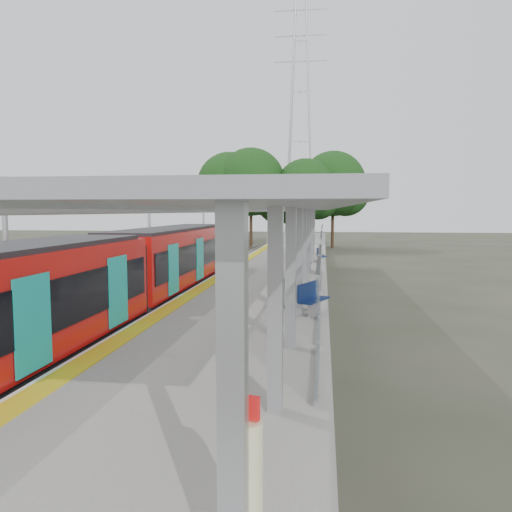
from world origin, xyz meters
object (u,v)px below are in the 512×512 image
Objects in this scene: train at (113,279)px; bench_near at (312,297)px; bench_mid at (303,262)px; bench_far at (320,255)px; litter_bin at (278,292)px; info_pillar_far at (301,249)px; info_pillar_near at (244,488)px.

bench_near is at bearing 0.31° from train.
bench_mid reaches higher than bench_far.
bench_near is 1.59× the size of litter_bin.
info_pillar_far reaches higher than bench_far.
bench_far is at bearing 95.48° from bench_mid.
train is at bearing 137.78° from info_pillar_near.
bench_far is 1.40× the size of litter_bin.
bench_near is 0.84× the size of info_pillar_far.
train reaches higher than bench_near.
info_pillar_far is at bearing 117.38° from bench_near.
bench_mid is 1.11× the size of bench_far.
train reaches higher than litter_bin.
litter_bin is (5.70, 1.21, -0.55)m from train.
litter_bin reaches higher than bench_far.
bench_near is 17.94m from info_pillar_far.
bench_mid is at bearing -98.06° from info_pillar_far.
bench_mid is 23.52m from info_pillar_near.
bench_mid is at bearing 109.80° from info_pillar_near.
bench_mid is 5.53m from bench_far.
bench_far is 15.97m from litter_bin.
bench_near is 1.14× the size of bench_far.
info_pillar_far is 16.73m from litter_bin.
litter_bin is at bearing -77.15° from bench_mid.
litter_bin is at bearing 159.99° from bench_near.
train reaches higher than info_pillar_far.
bench_far is at bearing 67.41° from train.
info_pillar_far is (-1.38, 0.82, 0.34)m from bench_far.
bench_mid is (6.17, 11.66, -0.52)m from train.
litter_bin is at bearing -108.01° from bench_far.
info_pillar_far reaches higher than bench_mid.
litter_bin is at bearing 112.57° from info_pillar_near.
info_pillar_far is (-1.19, 17.89, 0.27)m from bench_near.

